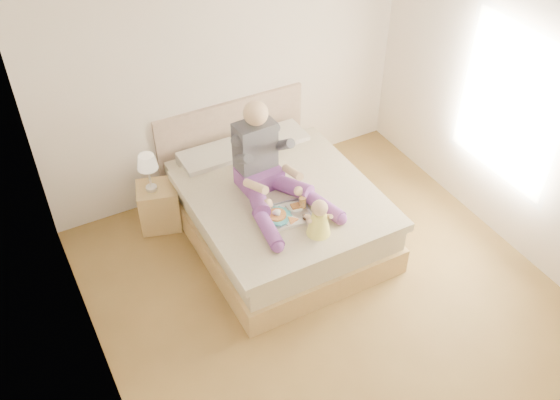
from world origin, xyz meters
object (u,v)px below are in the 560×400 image
bed (274,206)px  baby (319,220)px  nightstand (159,206)px  adult (266,169)px  tray (286,213)px

bed → baby: bearing=-88.4°
bed → baby: size_ratio=6.00×
nightstand → adult: bearing=-22.4°
nightstand → bed: bearing=-15.6°
adult → tray: (-0.00, -0.39, -0.25)m
bed → baby: bed is taller
bed → tray: 0.58m
adult → tray: size_ratio=2.33×
tray → adult: bearing=98.6°
adult → baby: adult is taller
nightstand → baby: 1.83m
nightstand → tray: size_ratio=1.00×
nightstand → baby: (1.02, -1.43, 0.51)m
bed → nightstand: bed is taller
adult → tray: 0.46m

